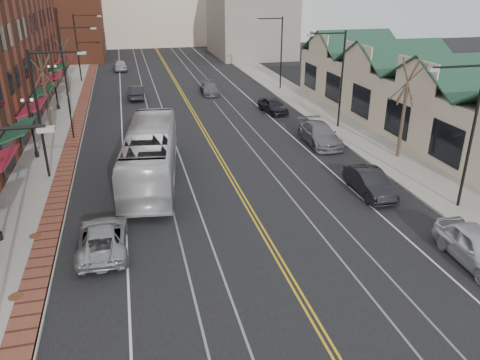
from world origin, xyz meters
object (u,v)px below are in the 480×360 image
transit_bus (151,154)px  parked_car_b (370,183)px  parked_car_a (478,247)px  parked_car_d (273,105)px  parked_suv (102,238)px  parked_car_c (320,134)px

transit_bus → parked_car_b: size_ratio=2.75×
parked_car_a → parked_car_d: (-1.08, 27.21, -0.09)m
transit_bus → parked_car_d: bearing=-124.3°
parked_suv → parked_car_b: bearing=-169.1°
transit_bus → parked_car_a: 19.02m
parked_car_c → parked_car_d: size_ratio=1.30×
transit_bus → parked_car_d: (12.50, 13.93, -1.00)m
parked_car_a → parked_car_d: 27.24m
parked_car_a → parked_car_c: 17.40m
parked_suv → parked_car_c: size_ratio=0.89×
transit_bus → parked_car_b: transit_bus is taller
parked_suv → parked_car_a: bearing=163.0°
parked_car_b → transit_bus: bearing=158.7°
parked_car_d → parked_suv: bearing=-132.5°
parked_car_b → parked_car_c: (0.72, 9.42, 0.06)m
parked_car_a → parked_car_c: bearing=94.3°
transit_bus → parked_car_a: bearing=143.2°
parked_car_c → parked_car_a: bearing=-86.9°
transit_bus → parked_car_c: transit_bus is taller
transit_bus → parked_car_c: bearing=-155.2°
parked_car_d → transit_bus: bearing=-139.6°
parked_suv → parked_car_d: parked_car_d is taller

